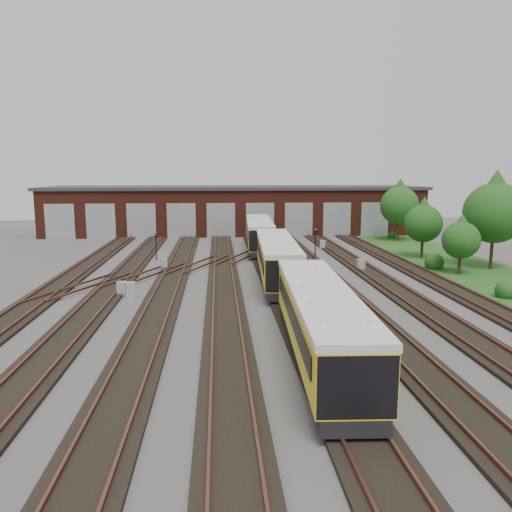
{
  "coord_description": "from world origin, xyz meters",
  "views": [
    {
      "loc": [
        -2.37,
        -29.5,
        8.21
      ],
      "look_at": [
        0.45,
        7.48,
        2.0
      ],
      "focal_mm": 35.0,
      "sensor_mm": 36.0,
      "label": 1
    }
  ],
  "objects": [
    {
      "name": "signal_mast_0",
      "position": [
        -8.26,
        17.74,
        1.65
      ],
      "size": [
        0.24,
        0.23,
        2.56
      ],
      "rotation": [
        0.0,
        0.0,
        -0.22
      ],
      "color": "black",
      "rests_on": "ground"
    },
    {
      "name": "maintenance_shed",
      "position": [
        -0.01,
        39.97,
        3.2
      ],
      "size": [
        51.0,
        12.5,
        6.35
      ],
      "color": "#4D1D13",
      "rests_on": "ground"
    },
    {
      "name": "metro_train",
      "position": [
        2.0,
        7.19,
        1.84
      ],
      "size": [
        3.23,
        46.38,
        2.95
      ],
      "rotation": [
        0.0,
        0.0,
        -0.05
      ],
      "color": "black",
      "rests_on": "ground"
    },
    {
      "name": "relay_cabinet_1",
      "position": [
        -7.05,
        13.08,
        0.43
      ],
      "size": [
        0.6,
        0.54,
        0.87
      ],
      "primitive_type": "cube",
      "rotation": [
        0.0,
        0.0,
        0.22
      ],
      "color": "#949699",
      "rests_on": "ground"
    },
    {
      "name": "grass_verge",
      "position": [
        19.0,
        10.0,
        0.03
      ],
      "size": [
        8.0,
        55.0,
        0.05
      ],
      "primitive_type": "cube",
      "color": "#1F4D19",
      "rests_on": "ground"
    },
    {
      "name": "ground",
      "position": [
        0.0,
        0.0,
        0.0
      ],
      "size": [
        120.0,
        120.0,
        0.0
      ],
      "primitive_type": "plane",
      "color": "#44413F",
      "rests_on": "ground"
    },
    {
      "name": "bush_0",
      "position": [
        16.6,
        1.31,
        0.7
      ],
      "size": [
        1.4,
        1.4,
        1.4
      ],
      "primitive_type": "sphere",
      "color": "#1C4313",
      "rests_on": "ground"
    },
    {
      "name": "bush_1",
      "position": [
        16.2,
        11.49,
        0.81
      ],
      "size": [
        1.62,
        1.62,
        1.62
      ],
      "primitive_type": "sphere",
      "color": "#1C4313",
      "rests_on": "ground"
    },
    {
      "name": "signal_mast_1",
      "position": [
        1.63,
        7.62,
        1.9
      ],
      "size": [
        0.24,
        0.22,
        2.98
      ],
      "rotation": [
        0.0,
        0.0,
        0.08
      ],
      "color": "black",
      "rests_on": "ground"
    },
    {
      "name": "relay_cabinet_4",
      "position": [
        9.57,
        11.0,
        0.51
      ],
      "size": [
        0.7,
        0.61,
        1.03
      ],
      "primitive_type": "cube",
      "rotation": [
        0.0,
        0.0,
        0.18
      ],
      "color": "#949699",
      "rests_on": "ground"
    },
    {
      "name": "tree_0",
      "position": [
        19.38,
        29.01,
        4.86
      ],
      "size": [
        4.57,
        4.57,
        7.57
      ],
      "color": "#362518",
      "rests_on": "ground"
    },
    {
      "name": "relay_cabinet_2",
      "position": [
        -8.25,
        3.42,
        0.51
      ],
      "size": [
        0.68,
        0.59,
        1.01
      ],
      "primitive_type": "cube",
      "rotation": [
        0.0,
        0.0,
        0.15
      ],
      "color": "#949699",
      "rests_on": "ground"
    },
    {
      "name": "relay_cabinet_0",
      "position": [
        -8.89,
        3.84,
        0.49
      ],
      "size": [
        0.64,
        0.55,
        0.98
      ],
      "primitive_type": "cube",
      "rotation": [
        0.0,
        0.0,
        -0.12
      ],
      "color": "#949699",
      "rests_on": "ground"
    },
    {
      "name": "tree_1",
      "position": [
        17.27,
        16.78,
        3.83
      ],
      "size": [
        3.6,
        3.6,
        5.97
      ],
      "color": "#362518",
      "rests_on": "ground"
    },
    {
      "name": "tree_2",
      "position": [
        21.01,
        11.07,
        5.47
      ],
      "size": [
        5.14,
        5.14,
        8.51
      ],
      "color": "#362518",
      "rests_on": "ground"
    },
    {
      "name": "track_network",
      "position": [
        -0.17,
        0.59,
        0.11
      ],
      "size": [
        30.4,
        70.0,
        0.33
      ],
      "color": "black",
      "rests_on": "ground"
    },
    {
      "name": "relay_cabinet_3",
      "position": [
        8.94,
        23.41,
        0.48
      ],
      "size": [
        0.65,
        0.57,
        0.97
      ],
      "primitive_type": "cube",
      "rotation": [
        0.0,
        0.0,
        -0.17
      ],
      "color": "#949699",
      "rests_on": "ground"
    },
    {
      "name": "signal_mast_2",
      "position": [
        2.24,
        17.49,
        1.9
      ],
      "size": [
        0.25,
        0.24,
        2.98
      ],
      "rotation": [
        0.0,
        0.0,
        0.2
      ],
      "color": "black",
      "rests_on": "ground"
    },
    {
      "name": "tree_3",
      "position": [
        17.17,
        8.97,
        3.2
      ],
      "size": [
        3.01,
        3.01,
        4.98
      ],
      "color": "#362518",
      "rests_on": "ground"
    },
    {
      "name": "signal_mast_3",
      "position": [
        6.88,
        17.08,
        1.97
      ],
      "size": [
        0.29,
        0.27,
        3.05
      ],
      "rotation": [
        0.0,
        0.0,
        -0.22
      ],
      "color": "black",
      "rests_on": "ground"
    },
    {
      "name": "bush_2",
      "position": [
        19.48,
        31.51,
        0.53
      ],
      "size": [
        1.06,
        1.06,
        1.06
      ],
      "primitive_type": "sphere",
      "color": "#1C4313",
      "rests_on": "ground"
    }
  ]
}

